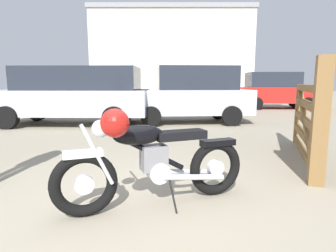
{
  "coord_description": "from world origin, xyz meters",
  "views": [
    {
      "loc": [
        0.35,
        -2.77,
        1.28
      ],
      "look_at": [
        0.41,
        0.74,
        0.73
      ],
      "focal_mm": 29.76,
      "sensor_mm": 36.0,
      "label": 1
    }
  ],
  "objects_px": {
    "timber_gate": "(308,120)",
    "white_estate_far": "(191,94)",
    "pale_sedan_back": "(275,90)",
    "red_hatchback_near": "(74,94)",
    "vintage_motorcycle": "(151,160)"
  },
  "relations": [
    {
      "from": "vintage_motorcycle",
      "to": "pale_sedan_back",
      "type": "height_order",
      "value": "pale_sedan_back"
    },
    {
      "from": "red_hatchback_near",
      "to": "timber_gate",
      "type": "bearing_deg",
      "value": 141.28
    },
    {
      "from": "vintage_motorcycle",
      "to": "red_hatchback_near",
      "type": "height_order",
      "value": "red_hatchback_near"
    },
    {
      "from": "timber_gate",
      "to": "white_estate_far",
      "type": "bearing_deg",
      "value": 35.68
    },
    {
      "from": "vintage_motorcycle",
      "to": "pale_sedan_back",
      "type": "relative_size",
      "value": 0.5
    },
    {
      "from": "timber_gate",
      "to": "red_hatchback_near",
      "type": "distance_m",
      "value": 6.57
    },
    {
      "from": "timber_gate",
      "to": "vintage_motorcycle",
      "type": "bearing_deg",
      "value": 141.46
    },
    {
      "from": "pale_sedan_back",
      "to": "white_estate_far",
      "type": "distance_m",
      "value": 6.8
    },
    {
      "from": "vintage_motorcycle",
      "to": "white_estate_far",
      "type": "bearing_deg",
      "value": -119.71
    },
    {
      "from": "timber_gate",
      "to": "red_hatchback_near",
      "type": "relative_size",
      "value": 0.51
    },
    {
      "from": "timber_gate",
      "to": "white_estate_far",
      "type": "height_order",
      "value": "white_estate_far"
    },
    {
      "from": "vintage_motorcycle",
      "to": "red_hatchback_near",
      "type": "xyz_separation_m",
      "value": [
        -2.57,
        5.79,
        0.45
      ]
    },
    {
      "from": "white_estate_far",
      "to": "red_hatchback_near",
      "type": "bearing_deg",
      "value": 3.42
    },
    {
      "from": "timber_gate",
      "to": "white_estate_far",
      "type": "xyz_separation_m",
      "value": [
        -1.34,
        4.75,
        0.21
      ]
    },
    {
      "from": "timber_gate",
      "to": "pale_sedan_back",
      "type": "height_order",
      "value": "pale_sedan_back"
    }
  ]
}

